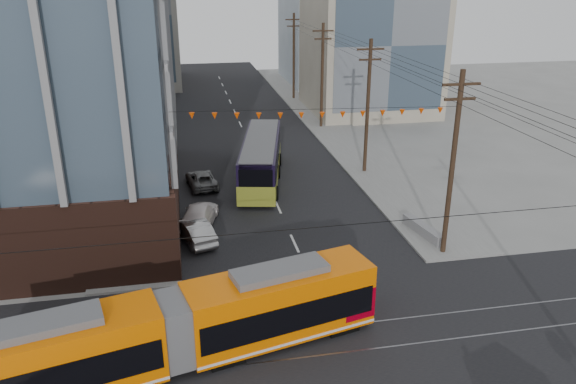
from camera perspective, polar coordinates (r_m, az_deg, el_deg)
name	(u,v)px	position (r m, az deg, el deg)	size (l,w,h in m)	color
bg_bldg_nw_near	(80,37)	(69.94, -20.33, 14.58)	(18.00, 16.00, 18.00)	#8C99A5
bg_bldg_ne_near	(370,43)	(69.00, 8.30, 14.73)	(14.00, 14.00, 16.00)	gray
bg_bldg_nw_far	(121,15)	(89.31, -16.58, 16.87)	(16.00, 18.00, 20.00)	gray
bg_bldg_ne_far	(339,34)	(88.68, 5.23, 15.65)	(16.00, 16.00, 14.00)	#8C99A5
utility_pole_far	(294,57)	(75.02, 0.59, 13.54)	(0.30, 0.30, 11.00)	black
streetcar	(174,331)	(24.71, -11.50, -13.70)	(18.32, 2.58, 3.53)	#E76100
city_bus	(261,159)	(45.26, -2.74, 3.39)	(2.76, 12.76, 3.61)	black
parked_car_silver	(195,231)	(35.66, -9.45, -3.92)	(1.52, 4.36, 1.44)	#959595
parked_car_white	(199,215)	(37.87, -9.00, -2.32)	(2.03, 4.98, 1.45)	silver
parked_car_grey	(202,179)	(44.67, -8.78, 1.29)	(2.05, 4.45, 1.24)	slate
jersey_barrier	(423,230)	(37.02, 13.56, -3.82)	(0.88, 3.93, 0.79)	gray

